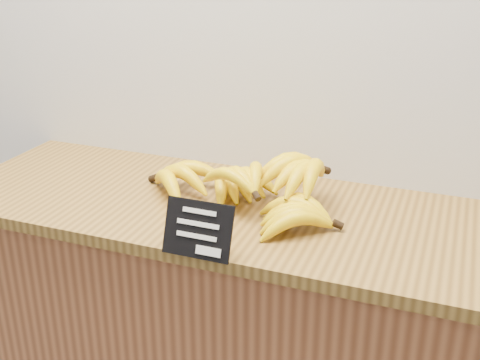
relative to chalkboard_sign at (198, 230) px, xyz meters
name	(u,v)px	position (x,y,z in m)	size (l,w,h in m)	color
counter_top	(247,212)	(0.01, 0.26, -0.07)	(1.56, 0.54, 0.03)	olive
chalkboard_sign	(198,230)	(0.00, 0.00, 0.00)	(0.15, 0.01, 0.12)	black
banana_pile	(252,186)	(0.02, 0.27, 0.00)	(0.55, 0.36, 0.12)	yellow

